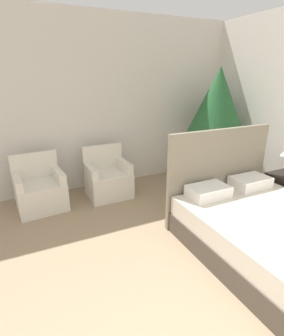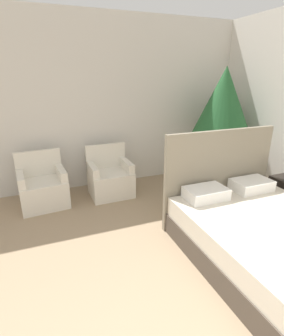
{
  "view_description": "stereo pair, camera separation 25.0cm",
  "coord_description": "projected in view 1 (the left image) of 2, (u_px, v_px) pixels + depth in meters",
  "views": [
    {
      "loc": [
        -0.96,
        -0.42,
        1.94
      ],
      "look_at": [
        0.57,
        2.82,
        0.66
      ],
      "focal_mm": 28.0,
      "sensor_mm": 36.0,
      "label": 1
    },
    {
      "loc": [
        -0.73,
        -0.52,
        1.94
      ],
      "look_at": [
        0.57,
        2.82,
        0.66
      ],
      "focal_mm": 28.0,
      "sensor_mm": 36.0,
      "label": 2
    }
  ],
  "objects": [
    {
      "name": "potted_palm",
      "position": [
        217.0,
        105.0,
        4.59
      ],
      "size": [
        1.02,
        1.02,
        2.08
      ],
      "color": "brown",
      "rests_on": "ground_plane"
    },
    {
      "name": "armchair_near_window_left",
      "position": [
        41.0,
        192.0,
        3.94
      ],
      "size": [
        0.73,
        0.65,
        0.83
      ],
      "rotation": [
        0.0,
        0.0,
        0.09
      ],
      "color": "silver",
      "rests_on": "ground_plane"
    },
    {
      "name": "wall_back",
      "position": [
        80.0,
        106.0,
        4.35
      ],
      "size": [
        10.0,
        0.06,
        2.9
      ],
      "color": "silver",
      "rests_on": "ground_plane"
    },
    {
      "name": "bed",
      "position": [
        270.0,
        231.0,
        2.94
      ],
      "size": [
        1.62,
        2.0,
        1.28
      ],
      "color": "#4C4238",
      "rests_on": "ground_plane"
    },
    {
      "name": "armchair_near_window_right",
      "position": [
        108.0,
        181.0,
        4.37
      ],
      "size": [
        0.69,
        0.6,
        0.83
      ],
      "rotation": [
        0.0,
        0.0,
        0.02
      ],
      "color": "silver",
      "rests_on": "ground_plane"
    }
  ]
}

